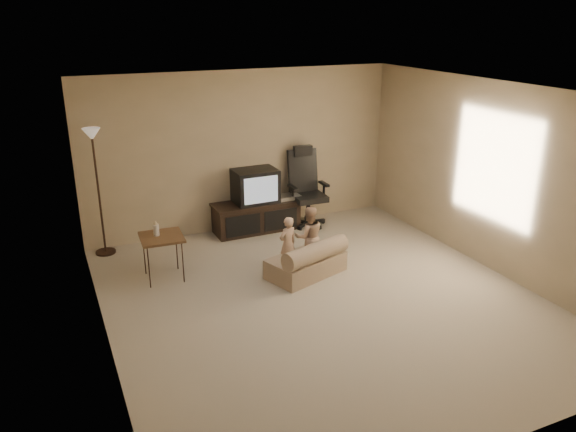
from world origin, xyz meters
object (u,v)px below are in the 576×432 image
toddler_left (288,244)px  toddler_right (309,236)px  office_chair (306,197)px  side_table (161,237)px  child_sofa (308,261)px  tv_stand (256,206)px  floor_lamp (95,164)px

toddler_left → toddler_right: bearing=169.1°
office_chair → side_table: 2.79m
office_chair → child_sofa: bearing=-112.9°
side_table → toddler_left: 1.66m
child_sofa → toddler_left: size_ratio=1.51×
child_sofa → office_chair: bearing=46.3°
tv_stand → office_chair: office_chair is taller
child_sofa → tv_stand: bearing=72.2°
tv_stand → toddler_right: 1.53m
toddler_left → child_sofa: bearing=108.9°
child_sofa → side_table: bearing=139.4°
tv_stand → floor_lamp: floor_lamp is taller
toddler_left → tv_stand: bearing=-111.2°
tv_stand → office_chair: size_ratio=1.10×
floor_lamp → child_sofa: bearing=-38.4°
side_table → child_sofa: 1.94m
side_table → toddler_left: (1.58, -0.45, -0.19)m
tv_stand → toddler_right: tv_stand is taller
office_chair → side_table: size_ratio=1.59×
floor_lamp → child_sofa: (2.36, -1.87, -1.13)m
toddler_left → floor_lamp: bearing=-51.9°
office_chair → child_sofa: (-0.82, -1.76, -0.26)m
tv_stand → side_table: 2.06m
side_table → toddler_right: (1.91, -0.42, -0.15)m
tv_stand → side_table: (-1.74, -1.10, 0.16)m
child_sofa → toddler_left: (-0.18, 0.27, 0.18)m
toddler_right → side_table: bearing=-1.8°
office_chair → toddler_left: 1.80m
tv_stand → child_sofa: (0.03, -1.82, -0.21)m
tv_stand → floor_lamp: size_ratio=0.77×
toddler_right → office_chair: bearing=-104.2°
side_table → child_sofa: side_table is taller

